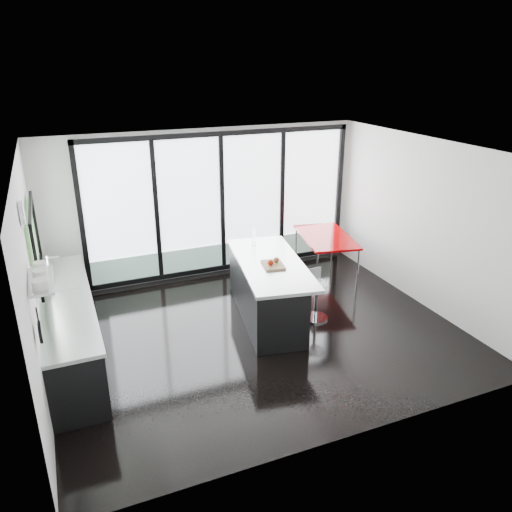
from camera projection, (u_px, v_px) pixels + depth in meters
name	position (u px, v px, depth m)	size (l,w,h in m)	color
floor	(257.00, 332.00, 7.73)	(6.00, 5.00, 0.00)	black
ceiling	(258.00, 151.00, 6.69)	(6.00, 5.00, 0.00)	white
wall_back	(220.00, 210.00, 9.46)	(6.00, 0.09, 2.80)	silver
wall_front	(353.00, 329.00, 5.06)	(6.00, 0.00, 2.80)	silver
wall_left	(33.00, 261.00, 6.32)	(0.26, 5.00, 2.80)	silver
wall_right	(424.00, 223.00, 8.28)	(0.00, 5.00, 2.80)	silver
counter_cabinets	(70.00, 328.00, 6.94)	(0.69, 3.24, 1.36)	black
island	(266.00, 289.00, 8.04)	(1.39, 2.48, 1.24)	black
bar_stool_near	(316.00, 301.00, 8.02)	(0.40, 0.40, 0.64)	silver
bar_stool_far	(286.00, 289.00, 8.32)	(0.45, 0.45, 0.72)	silver
red_table	(325.00, 256.00, 9.58)	(0.87, 1.53, 0.82)	#9B0205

